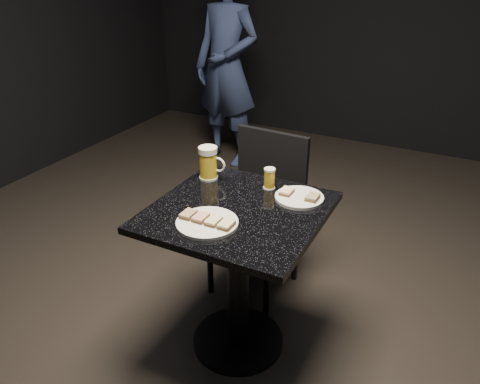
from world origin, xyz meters
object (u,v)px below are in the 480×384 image
Objects in this scene: plate_small at (299,198)px; beer_tumbler at (269,179)px; plate_large at (207,223)px; beer_mug at (209,163)px; chair at (261,204)px; table at (238,256)px; patron at (226,67)px.

beer_tumbler is (-0.16, 0.04, 0.04)m from plate_small.
plate_large is 0.43m from beer_mug.
chair is at bearing 121.05° from beer_tumbler.
plate_small is 0.51m from chair.
beer_mug reaches higher than beer_tumbler.
table is 0.38m from beer_tumbler.
plate_small is 0.13× the size of patron.
plate_large is 0.15× the size of patron.
plate_small is 0.24× the size of chair.
beer_mug reaches higher than chair.
plate_large is 1.16× the size of plate_small.
chair is at bearing 103.62° from table.
beer_tumbler is 0.43m from chair.
plate_large reaches higher than table.
chair is (1.02, -1.48, -0.34)m from patron.
chair reaches higher than beer_tumbler.
patron reaches higher than chair.
table is at bearing -134.72° from plate_small.
beer_mug is 0.18× the size of chair.
beer_tumbler is (0.09, 0.40, 0.04)m from plate_large.
plate_small is 0.38m from table.
plate_small is at bearing -0.33° from beer_mug.
table is 0.52m from chair.
beer_tumbler is (0.04, 0.24, 0.29)m from table.
patron is 17.24× the size of beer_tumbler.
table is 7.65× the size of beer_tumbler.
beer_mug is (-0.46, 0.00, 0.07)m from plate_small.
beer_tumbler is at bearing 77.82° from plate_large.
beer_tumbler reaches higher than table.
beer_mug reaches higher than plate_small.
chair reaches higher than plate_small.
patron is (-1.34, 1.79, 0.09)m from plate_small.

